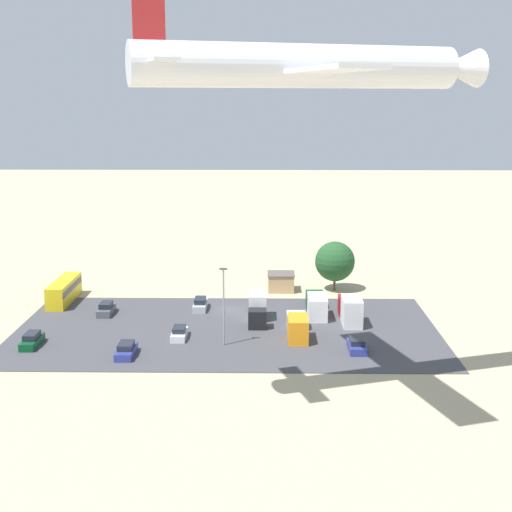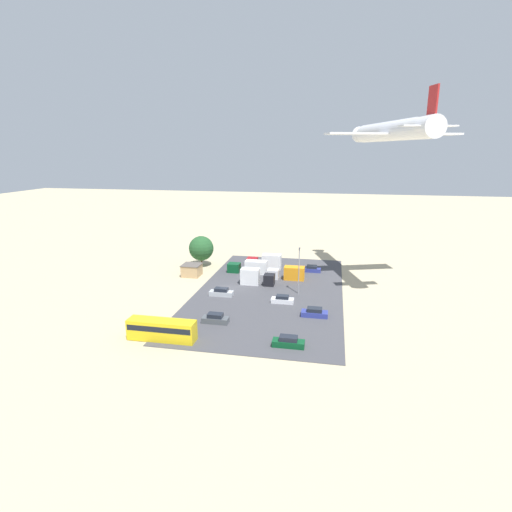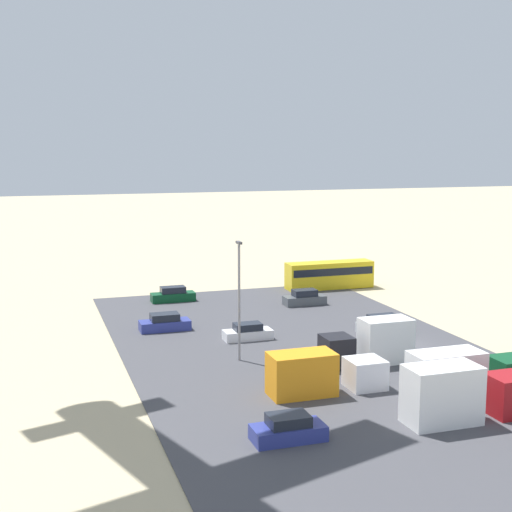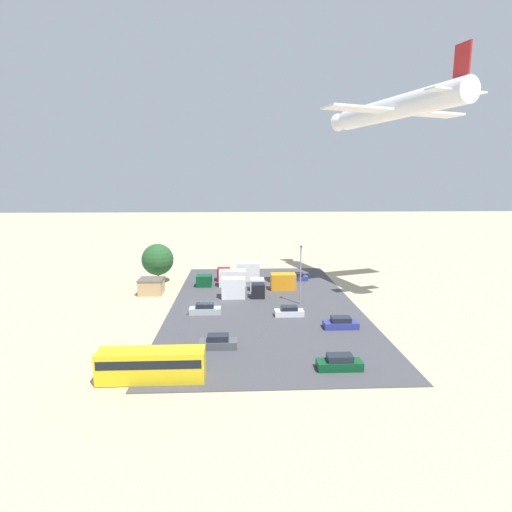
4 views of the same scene
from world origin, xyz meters
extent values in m
plane|color=tan|center=(0.00, 0.00, 0.00)|extent=(400.00, 400.00, 0.00)
cube|color=#424247|center=(0.00, 8.88, 0.04)|extent=(53.37, 29.05, 0.08)
cube|color=tan|center=(-7.26, -10.37, 1.30)|extent=(3.89, 3.93, 2.60)
cube|color=#59514C|center=(-7.26, -10.37, 2.66)|extent=(4.13, 4.17, 0.12)
cube|color=gold|center=(24.17, -3.72, 1.64)|extent=(2.49, 10.42, 3.12)
cube|color=black|center=(24.17, -3.72, 2.20)|extent=(2.53, 10.00, 0.87)
cube|color=silver|center=(5.62, 12.21, 0.49)|extent=(1.73, 4.22, 0.83)
cube|color=#1E232D|center=(5.62, 12.21, 1.21)|extent=(1.46, 2.36, 0.61)
cube|color=#0C4723|center=(22.73, 15.30, 0.54)|extent=(1.72, 4.70, 0.93)
cube|color=#1E232D|center=(22.73, 15.30, 1.35)|extent=(1.45, 2.63, 0.68)
cube|color=#4C5156|center=(16.75, 2.42, 0.55)|extent=(1.81, 4.42, 0.94)
cube|color=#1E232D|center=(16.75, 2.42, 1.37)|extent=(1.52, 2.48, 0.69)
cube|color=#ADB2B7|center=(4.18, -0.11, 0.54)|extent=(1.78, 4.65, 0.91)
cube|color=#1E232D|center=(4.18, -0.11, 1.33)|extent=(1.50, 2.61, 0.67)
cube|color=navy|center=(-15.54, 16.44, 0.52)|extent=(1.96, 4.21, 0.88)
cube|color=#1E232D|center=(-15.54, 16.44, 1.28)|extent=(1.65, 2.36, 0.65)
cube|color=navy|center=(10.94, 18.46, 0.53)|extent=(1.91, 4.56, 0.89)
cube|color=#1E232D|center=(10.94, 18.46, 1.30)|extent=(1.61, 2.55, 0.66)
cube|color=black|center=(-3.88, 8.14, 1.28)|extent=(2.31, 2.20, 2.40)
cube|color=white|center=(-3.88, 3.99, 1.79)|extent=(2.31, 3.90, 3.43)
cube|color=maroon|center=(-16.05, 1.96, 1.33)|extent=(2.43, 2.54, 2.50)
cube|color=white|center=(-16.05, 6.75, 1.87)|extent=(2.43, 4.51, 3.58)
cube|color=silver|center=(-8.83, 8.23, 1.10)|extent=(2.39, 2.50, 2.04)
cube|color=orange|center=(-8.83, 12.95, 1.54)|extent=(2.39, 4.45, 2.92)
cube|color=#0C4723|center=(-11.82, -1.57, 1.13)|extent=(2.42, 2.80, 2.09)
cube|color=white|center=(-11.82, 3.72, 1.57)|extent=(2.42, 4.98, 2.99)
cylinder|color=brown|center=(-15.45, -10.74, 1.12)|extent=(0.36, 0.36, 2.24)
sphere|color=#235128|center=(-15.45, -10.74, 4.52)|extent=(6.08, 6.08, 6.08)
cylinder|color=gray|center=(0.00, 14.67, 4.64)|extent=(0.20, 0.20, 9.12)
cube|color=#4C4C51|center=(0.00, 14.67, 9.38)|extent=(0.90, 0.28, 0.20)
cylinder|color=white|center=(-7.76, 31.39, 31.47)|extent=(29.05, 12.64, 3.76)
cone|color=white|center=(-22.77, 26.51, 31.47)|extent=(5.04, 4.67, 3.57)
cube|color=white|center=(-7.76, 31.39, 30.90)|extent=(12.06, 26.37, 0.36)
cube|color=white|center=(3.96, 35.19, 31.65)|extent=(4.85, 9.56, 0.24)
cube|color=#B22323|center=(4.52, 35.38, 35.40)|extent=(2.60, 1.08, 4.69)
camera|label=1|loc=(-4.95, 95.01, 28.65)|focal=50.00mm
camera|label=2|loc=(75.65, 20.82, 27.69)|focal=28.00mm
camera|label=3|loc=(-51.61, 30.18, 16.69)|focal=50.00mm
camera|label=4|loc=(61.03, 4.87, 19.28)|focal=28.00mm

